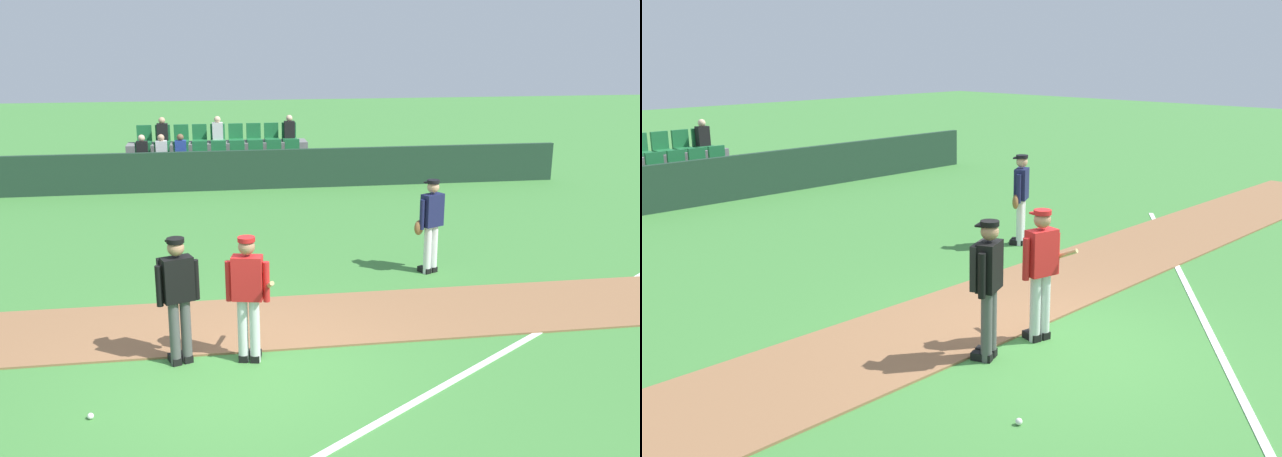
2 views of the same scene
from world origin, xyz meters
TOP-DOWN VIEW (x-y plane):
  - ground_plane at (0.00, 0.00)m, footprint 80.00×80.00m
  - infield_dirt_path at (0.00, 1.55)m, footprint 28.00×2.06m
  - foul_line_chalk at (3.00, -0.50)m, footprint 9.83×7.04m
  - dugout_fence at (0.00, 11.39)m, footprint 20.00×0.16m
  - batter_red_jersey at (0.16, 0.27)m, footprint 0.62×0.80m
  - umpire_home_plate at (-0.77, 0.37)m, footprint 0.56×0.41m
  - runner_navy_jersey at (3.68, 3.47)m, footprint 0.65×0.42m
  - baseball at (-1.76, -0.95)m, footprint 0.07×0.07m

SIDE VIEW (x-z plane):
  - ground_plane at x=0.00m, z-range 0.00..0.00m
  - foul_line_chalk at x=3.00m, z-range 0.00..0.01m
  - infield_dirt_path at x=0.00m, z-range 0.00..0.03m
  - baseball at x=-1.76m, z-range 0.00..0.07m
  - dugout_fence at x=0.00m, z-range 0.00..1.12m
  - runner_navy_jersey at x=3.68m, z-range 0.08..1.84m
  - batter_red_jersey at x=0.16m, z-range 0.09..1.85m
  - umpire_home_plate at x=-0.77m, z-range 0.12..1.88m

